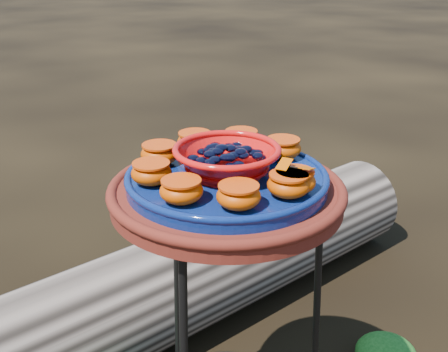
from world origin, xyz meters
TOP-DOWN VIEW (x-y plane):
  - plant_stand at (0.00, 0.00)m, footprint 0.44×0.44m
  - terracotta_saucer at (0.00, 0.00)m, footprint 0.46×0.46m
  - cobalt_plate at (0.00, 0.00)m, footprint 0.40×0.40m
  - red_bowl at (0.00, 0.00)m, footprint 0.20×0.20m
  - glass_gems at (0.00, 0.00)m, footprint 0.15×0.15m
  - orange_half_0 at (0.05, -0.14)m, footprint 0.08×0.08m
  - orange_half_1 at (0.15, 0.00)m, footprint 0.08×0.08m
  - orange_half_2 at (0.11, 0.10)m, footprint 0.08×0.08m
  - orange_half_3 at (0.02, 0.15)m, footprint 0.08×0.08m
  - orange_half_4 at (-0.08, 0.13)m, footprint 0.08×0.08m
  - orange_half_5 at (-0.14, 0.05)m, footprint 0.08×0.08m
  - orange_half_6 at (-0.14, -0.05)m, footprint 0.08×0.08m
  - orange_half_7 at (-0.07, -0.13)m, footprint 0.08×0.08m
  - orange_half_8 at (0.03, -0.15)m, footprint 0.08×0.08m
  - butterfly at (0.05, -0.14)m, footprint 0.09×0.08m
  - driftwood_log at (0.27, 0.51)m, footprint 1.81×0.58m
  - foliage_back at (-0.21, 0.56)m, footprint 0.31×0.31m

SIDE VIEW (x-z plane):
  - foliage_back at x=-0.21m, z-range 0.00..0.15m
  - driftwood_log at x=0.27m, z-range 0.00..0.33m
  - plant_stand at x=0.00m, z-range 0.00..0.70m
  - terracotta_saucer at x=0.00m, z-range 0.70..0.74m
  - cobalt_plate at x=0.00m, z-range 0.74..0.76m
  - orange_half_0 at x=0.05m, z-range 0.76..0.81m
  - orange_half_1 at x=0.15m, z-range 0.76..0.81m
  - orange_half_2 at x=0.11m, z-range 0.76..0.81m
  - orange_half_3 at x=0.02m, z-range 0.76..0.81m
  - orange_half_4 at x=-0.08m, z-range 0.76..0.81m
  - orange_half_5 at x=-0.14m, z-range 0.76..0.81m
  - orange_half_6 at x=-0.14m, z-range 0.76..0.81m
  - orange_half_7 at x=-0.07m, z-range 0.76..0.81m
  - orange_half_8 at x=0.03m, z-range 0.76..0.81m
  - red_bowl at x=0.00m, z-range 0.76..0.82m
  - butterfly at x=0.05m, z-range 0.81..0.82m
  - glass_gems at x=0.00m, z-range 0.82..0.85m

